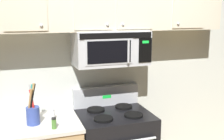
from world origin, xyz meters
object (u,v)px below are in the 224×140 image
object	(u,v)px
utensil_crock_blue	(33,113)
spice_jar	(54,123)
over_range_microwave	(110,48)
salt_shaker	(53,114)

from	to	relation	value
utensil_crock_blue	spice_jar	xyz separation A→B (m)	(0.17, -0.17, -0.06)
over_range_microwave	spice_jar	size ratio (longest dim) A/B	7.21
over_range_microwave	spice_jar	world-z (taller)	over_range_microwave
over_range_microwave	salt_shaker	bearing A→B (deg)	-171.77
utensil_crock_blue	salt_shaker	size ratio (longest dim) A/B	3.67
over_range_microwave	salt_shaker	xyz separation A→B (m)	(-0.63, -0.09, -0.62)
utensil_crock_blue	spice_jar	distance (m)	0.25
utensil_crock_blue	over_range_microwave	bearing A→B (deg)	10.09
salt_shaker	over_range_microwave	bearing A→B (deg)	8.23
salt_shaker	spice_jar	xyz separation A→B (m)	(-0.02, -0.22, -0.00)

